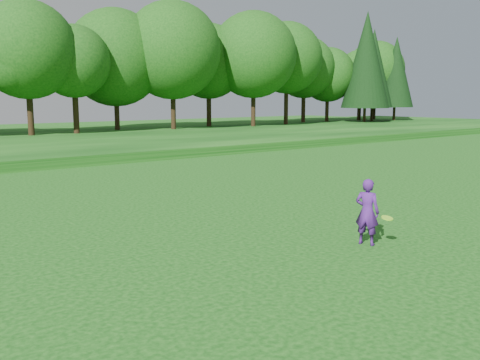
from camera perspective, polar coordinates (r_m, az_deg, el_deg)
ground at (r=14.50m, az=11.40°, el=-6.45°), size 140.00×140.00×0.00m
walking_path at (r=31.12m, az=-17.97°, el=1.48°), size 130.00×1.60×0.04m
woman at (r=14.13m, az=13.42°, el=-3.32°), size 0.62×1.01×1.72m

